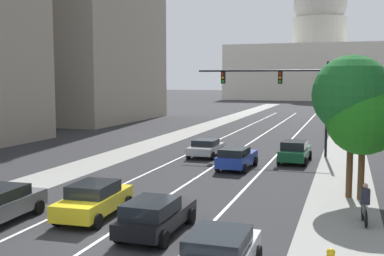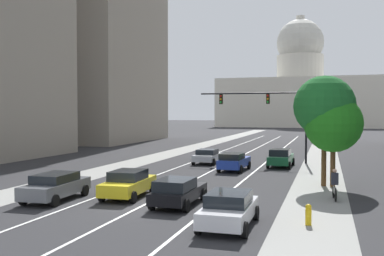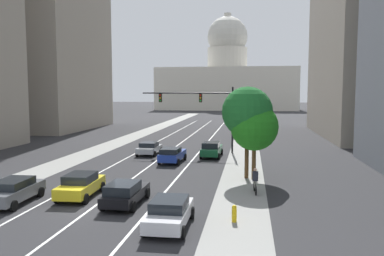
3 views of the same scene
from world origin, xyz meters
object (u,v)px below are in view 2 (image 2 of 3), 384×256
Objects in this scene: car_blue at (234,161)px; cyclist at (335,185)px; fire_hydrant at (308,214)px; car_white at (229,209)px; car_black at (178,191)px; car_green at (281,158)px; capitol_building at (300,92)px; car_silver at (208,156)px; traffic_signal_mast at (271,108)px; street_tree_far_right at (324,106)px; car_yellow at (128,183)px; car_gray at (56,186)px; street_tree_near_right at (333,124)px.

cyclist is at bearing -140.48° from car_blue.
car_blue reaches higher than fire_hydrant.
car_white reaches higher than car_black.
car_green reaches higher than car_blue.
capitol_building is at bearing 4.47° from car_green.
capitol_building is at bearing -0.01° from car_silver.
car_silver is 0.40× the size of traffic_signal_mast.
capitol_building is 134.23m from fire_hydrant.
capitol_building is 7.32× the size of street_tree_far_right.
car_blue is at bearing 31.26° from cyclist.
car_white reaches higher than car_silver.
car_blue is 1.09× the size of car_silver.
traffic_signal_mast is at bearing -18.47° from car_yellow.
cyclist reaches higher than car_blue.
car_black is at bearing -95.86° from traffic_signal_mast.
capitol_building is 131.85m from car_black.
street_tree_near_right reaches higher than car_gray.
capitol_building is 135.29m from car_white.
capitol_building is 11.75× the size of car_black.
car_blue is 0.98× the size of car_gray.
traffic_signal_mast reaches higher than street_tree_near_right.
capitol_building is 8.85× the size of street_tree_near_right.
traffic_signal_mast reaches higher than car_green.
fire_hydrant is at bearing -92.87° from street_tree_far_right.
car_black is at bearing -129.98° from street_tree_far_right.
car_silver is (-0.00, 17.24, -0.08)m from car_yellow.
street_tree_near_right is (1.09, 10.33, 3.62)m from fire_hydrant.
car_green is 2.72× the size of cyclist.
traffic_signal_mast reaches higher than car_blue.
traffic_signal_mast reaches higher than car_white.
car_blue reaches higher than car_white.
car_gray is at bearing 173.76° from fire_hydrant.
street_tree_near_right is at bearing -20.61° from car_white.
capitol_building is at bearing 94.11° from street_tree_far_right.
capitol_building is 11.96× the size of car_white.
car_yellow is at bearing -179.14° from car_silver.
car_silver is at bearing -90.87° from capitol_building.
car_black is at bearing -89.26° from capitol_building.
car_silver is 4.57× the size of fire_hydrant.
street_tree_near_right is at bearing -85.65° from capitol_building.
car_blue is 0.76× the size of street_tree_near_right.
street_tree_near_right is (5.50, -13.01, -1.16)m from traffic_signal_mast.
car_yellow is at bearing 97.31° from cyclist.
capitol_building is 11.60× the size of car_blue.
car_black is 6.93m from fire_hydrant.
street_tree_near_right is at bearing -42.54° from car_black.
street_tree_far_right is at bearing -85.89° from capitol_building.
car_gray is (-5.12, -132.04, -10.86)m from capitol_building.
capitol_building is 130.53m from car_yellow.
cyclist is at bearing -85.77° from capitol_building.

